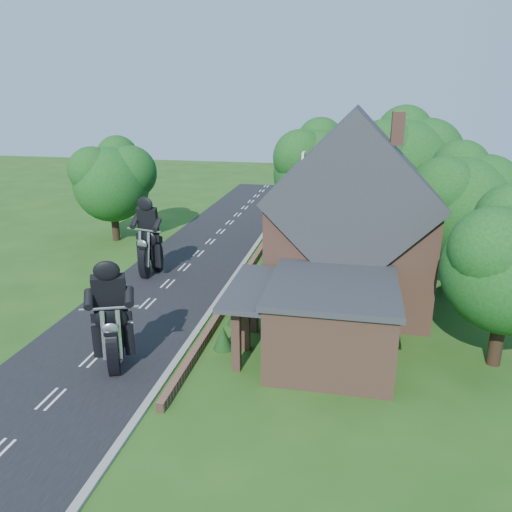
% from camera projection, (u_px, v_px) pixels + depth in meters
% --- Properties ---
extents(ground, '(120.00, 120.00, 0.00)m').
position_uv_depth(ground, '(123.00, 328.00, 24.17)').
color(ground, '#214A14').
rests_on(ground, ground).
extents(road, '(7.00, 80.00, 0.02)m').
position_uv_depth(road, '(123.00, 328.00, 24.16)').
color(road, black).
rests_on(road, ground).
extents(kerb, '(0.30, 80.00, 0.12)m').
position_uv_depth(kerb, '(195.00, 334.00, 23.46)').
color(kerb, gray).
rests_on(kerb, ground).
extents(garden_wall, '(0.30, 22.00, 0.40)m').
position_uv_depth(garden_wall, '(234.00, 293.00, 27.95)').
color(garden_wall, brown).
rests_on(garden_wall, ground).
extents(house, '(9.54, 8.64, 10.24)m').
position_uv_depth(house, '(350.00, 222.00, 26.42)').
color(house, brown).
rests_on(house, ground).
extents(annex, '(7.05, 5.94, 3.44)m').
position_uv_depth(annex, '(328.00, 320.00, 21.01)').
color(annex, brown).
rests_on(annex, ground).
extents(tree_house_right, '(6.51, 6.00, 8.40)m').
position_uv_depth(tree_house_right, '(466.00, 201.00, 27.44)').
color(tree_house_right, black).
rests_on(tree_house_right, ground).
extents(tree_behind_house, '(7.81, 7.20, 10.08)m').
position_uv_depth(tree_behind_house, '(409.00, 163.00, 34.58)').
color(tree_behind_house, black).
rests_on(tree_behind_house, ground).
extents(tree_behind_left, '(6.94, 6.40, 9.16)m').
position_uv_depth(tree_behind_left, '(323.00, 166.00, 36.78)').
color(tree_behind_left, black).
rests_on(tree_behind_left, ground).
extents(tree_far_road, '(6.08, 5.60, 7.84)m').
position_uv_depth(tree_far_road, '(116.00, 178.00, 37.07)').
color(tree_far_road, black).
rests_on(tree_far_road, ground).
extents(shrub_a, '(0.90, 0.90, 1.10)m').
position_uv_depth(shrub_a, '(223.00, 338.00, 22.07)').
color(shrub_a, black).
rests_on(shrub_a, ground).
extents(shrub_b, '(0.90, 0.90, 1.10)m').
position_uv_depth(shrub_b, '(236.00, 314.00, 24.39)').
color(shrub_b, black).
rests_on(shrub_b, ground).
extents(shrub_c, '(0.90, 0.90, 1.10)m').
position_uv_depth(shrub_c, '(247.00, 295.00, 26.72)').
color(shrub_c, black).
rests_on(shrub_c, ground).
extents(shrub_d, '(0.90, 0.90, 1.10)m').
position_uv_depth(shrub_d, '(264.00, 265.00, 31.38)').
color(shrub_d, black).
rests_on(shrub_d, ground).
extents(shrub_e, '(0.90, 0.90, 1.10)m').
position_uv_depth(shrub_e, '(271.00, 253.00, 33.71)').
color(shrub_e, black).
rests_on(shrub_e, ground).
extents(shrub_f, '(0.90, 0.90, 1.10)m').
position_uv_depth(shrub_f, '(277.00, 242.00, 36.03)').
color(shrub_f, black).
rests_on(shrub_f, ground).
extents(motorcycle_lead, '(0.91, 1.56, 1.42)m').
position_uv_depth(motorcycle_lead, '(115.00, 352.00, 20.49)').
color(motorcycle_lead, black).
rests_on(motorcycle_lead, ground).
extents(motorcycle_follow, '(0.73, 1.66, 1.50)m').
position_uv_depth(motorcycle_follow, '(151.00, 264.00, 30.94)').
color(motorcycle_follow, black).
rests_on(motorcycle_follow, ground).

